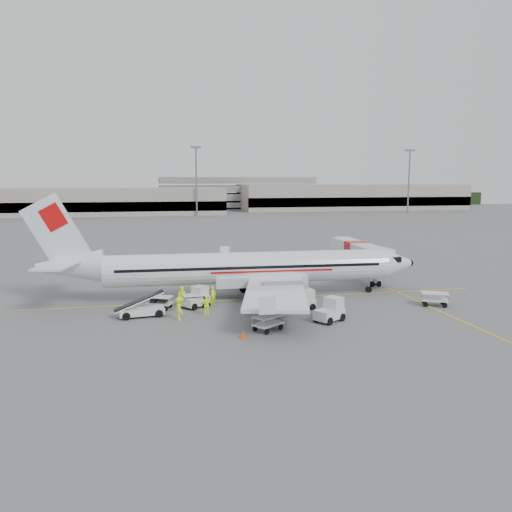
# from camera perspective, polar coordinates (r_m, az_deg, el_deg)

# --- Properties ---
(ground) EXTENTS (360.00, 360.00, 0.00)m
(ground) POSITION_cam_1_polar(r_m,az_deg,el_deg) (47.37, 0.51, -4.90)
(ground) COLOR #56595B
(stripe_lead) EXTENTS (44.00, 0.20, 0.01)m
(stripe_lead) POSITION_cam_1_polar(r_m,az_deg,el_deg) (47.37, 0.51, -4.89)
(stripe_lead) COLOR yellow
(stripe_lead) RESTS_ON ground
(stripe_cross) EXTENTS (0.20, 20.00, 0.01)m
(stripe_cross) POSITION_cam_1_polar(r_m,az_deg,el_deg) (45.43, 20.44, -6.02)
(stripe_cross) COLOR yellow
(stripe_cross) RESTS_ON ground
(terminal_west) EXTENTS (110.00, 22.00, 9.00)m
(terminal_west) POSITION_cam_1_polar(r_m,az_deg,el_deg) (177.66, -21.85, 5.76)
(terminal_west) COLOR gray
(terminal_west) RESTS_ON ground
(terminal_east) EXTENTS (90.00, 26.00, 10.00)m
(terminal_east) POSITION_cam_1_polar(r_m,az_deg,el_deg) (206.24, 10.88, 6.64)
(terminal_east) COLOR gray
(terminal_east) RESTS_ON ground
(parking_garage) EXTENTS (62.00, 24.00, 14.00)m
(parking_garage) POSITION_cam_1_polar(r_m,az_deg,el_deg) (208.00, -2.35, 7.35)
(parking_garage) COLOR slate
(parking_garage) RESTS_ON ground
(treeline) EXTENTS (300.00, 3.00, 6.00)m
(treeline) POSITION_cam_1_polar(r_m,az_deg,el_deg) (220.36, -9.47, 6.26)
(treeline) COLOR black
(treeline) RESTS_ON ground
(mast_center) EXTENTS (3.20, 1.20, 22.00)m
(mast_center) POSITION_cam_1_polar(r_m,az_deg,el_deg) (163.68, -6.84, 8.40)
(mast_center) COLOR slate
(mast_center) RESTS_ON ground
(mast_east) EXTENTS (3.20, 1.20, 22.00)m
(mast_east) POSITION_cam_1_polar(r_m,az_deg,el_deg) (186.19, 17.06, 8.09)
(mast_east) COLOR slate
(mast_east) RESTS_ON ground
(aircraft) EXTENTS (36.64, 29.28, 9.80)m
(aircraft) POSITION_cam_1_polar(r_m,az_deg,el_deg) (47.13, -0.70, 1.09)
(aircraft) COLOR white
(aircraft) RESTS_ON ground
(jet_bridge) EXTENTS (3.64, 15.82, 4.12)m
(jet_bridge) POSITION_cam_1_polar(r_m,az_deg,el_deg) (59.02, 11.36, -0.37)
(jet_bridge) COLOR silver
(jet_bridge) RESTS_ON ground
(belt_loader) EXTENTS (5.01, 2.43, 2.61)m
(belt_loader) POSITION_cam_1_polar(r_m,az_deg,el_deg) (41.94, -12.97, -5.05)
(belt_loader) COLOR silver
(belt_loader) RESTS_ON ground
(tug_fore) EXTENTS (2.81, 2.49, 1.88)m
(tug_fore) POSITION_cam_1_polar(r_m,az_deg,el_deg) (40.02, 8.37, -6.10)
(tug_fore) COLOR silver
(tug_fore) RESTS_ON ground
(tug_mid) EXTENTS (2.41, 1.59, 1.74)m
(tug_mid) POSITION_cam_1_polar(r_m,az_deg,el_deg) (43.50, 5.22, -4.97)
(tug_mid) COLOR silver
(tug_mid) RESTS_ON ground
(tug_aft) EXTENTS (2.68, 2.50, 1.81)m
(tug_aft) POSITION_cam_1_polar(r_m,az_deg,el_deg) (44.30, -6.91, -4.70)
(tug_aft) COLOR silver
(tug_aft) RESTS_ON ground
(cart_loaded_a) EXTENTS (2.32, 1.47, 1.17)m
(cart_loaded_a) POSITION_cam_1_polar(r_m,az_deg,el_deg) (44.38, -6.91, -5.10)
(cart_loaded_a) COLOR silver
(cart_loaded_a) RESTS_ON ground
(cart_loaded_b) EXTENTS (2.51, 2.03, 1.14)m
(cart_loaded_b) POSITION_cam_1_polar(r_m,az_deg,el_deg) (44.23, -10.99, -5.26)
(cart_loaded_b) COLOR silver
(cart_loaded_b) RESTS_ON ground
(cart_empty_a) EXTENTS (2.58, 2.35, 1.16)m
(cart_empty_a) POSITION_cam_1_polar(r_m,az_deg,el_deg) (37.29, 1.39, -7.67)
(cart_empty_a) COLOR silver
(cart_empty_a) RESTS_ON ground
(cart_empty_b) EXTENTS (2.67, 2.19, 1.21)m
(cart_empty_b) POSITION_cam_1_polar(r_m,az_deg,el_deg) (47.34, 19.72, -4.66)
(cart_empty_b) COLOR silver
(cart_empty_b) RESTS_ON ground
(cone_nose) EXTENTS (0.33, 0.33, 0.54)m
(cone_nose) POSITION_cam_1_polar(r_m,az_deg,el_deg) (52.65, 20.68, -3.79)
(cone_nose) COLOR #EB440E
(cone_nose) RESTS_ON ground
(cone_port) EXTENTS (0.39, 0.39, 0.64)m
(cone_port) POSITION_cam_1_polar(r_m,az_deg,el_deg) (56.99, -6.39, -2.34)
(cone_port) COLOR #EB440E
(cone_port) RESTS_ON ground
(cone_stbd) EXTENTS (0.40, 0.40, 0.65)m
(cone_stbd) POSITION_cam_1_polar(r_m,az_deg,el_deg) (35.55, -1.49, -8.91)
(cone_stbd) COLOR #EB440E
(cone_stbd) RESTS_ON ground
(crew_a) EXTENTS (0.73, 0.71, 1.68)m
(crew_a) POSITION_cam_1_polar(r_m,az_deg,el_deg) (44.96, -4.91, -4.55)
(crew_a) COLOR #D3F50F
(crew_a) RESTS_ON ground
(crew_b) EXTENTS (1.07, 0.95, 1.83)m
(crew_b) POSITION_cam_1_polar(r_m,az_deg,el_deg) (44.71, -8.40, -4.59)
(crew_b) COLOR #D3F50F
(crew_b) RESTS_ON ground
(crew_c) EXTENTS (0.95, 1.35, 1.91)m
(crew_c) POSITION_cam_1_polar(r_m,az_deg,el_deg) (40.45, -8.71, -5.94)
(crew_c) COLOR #D3F50F
(crew_c) RESTS_ON ground
(crew_d) EXTENTS (1.05, 0.63, 1.68)m
(crew_d) POSITION_cam_1_polar(r_m,az_deg,el_deg) (41.57, -5.66, -5.65)
(crew_d) COLOR #D3F50F
(crew_d) RESTS_ON ground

